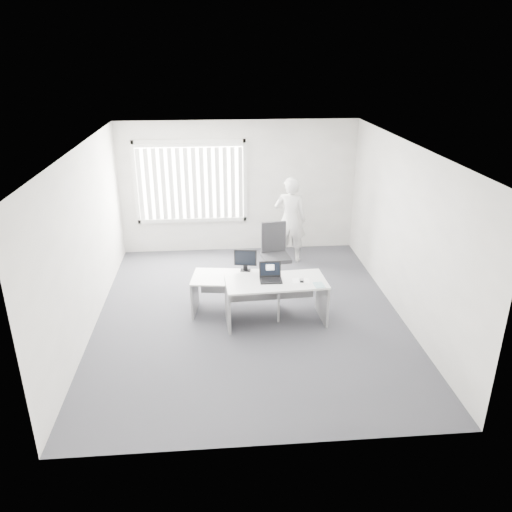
{
  "coord_description": "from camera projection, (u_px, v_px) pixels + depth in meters",
  "views": [
    {
      "loc": [
        -0.51,
        -7.32,
        4.11
      ],
      "look_at": [
        0.13,
        0.15,
        0.99
      ],
      "focal_mm": 35.0,
      "sensor_mm": 36.0,
      "label": 1
    }
  ],
  "objects": [
    {
      "name": "wall_front",
      "position": [
        270.0,
        338.0,
        5.06
      ],
      "size": [
        5.0,
        0.02,
        2.8
      ],
      "primitive_type": "cube",
      "color": "silver",
      "rests_on": "ground"
    },
    {
      "name": "mouse",
      "position": [
        302.0,
        280.0,
        7.85
      ],
      "size": [
        0.07,
        0.11,
        0.04
      ],
      "primitive_type": null,
      "rotation": [
        0.0,
        0.0,
        -0.12
      ],
      "color": "#A7A8AA",
      "rests_on": "paper_sheet"
    },
    {
      "name": "office_chair",
      "position": [
        275.0,
        263.0,
        9.46
      ],
      "size": [
        0.71,
        0.71,
        1.12
      ],
      "rotation": [
        0.0,
        0.0,
        0.12
      ],
      "color": "black",
      "rests_on": "ground"
    },
    {
      "name": "desk_far",
      "position": [
        236.0,
        287.0,
        8.25
      ],
      "size": [
        1.52,
        0.86,
        0.66
      ],
      "rotation": [
        0.0,
        0.0,
        -0.13
      ],
      "color": "silver",
      "rests_on": "ground"
    },
    {
      "name": "blinds",
      "position": [
        191.0,
        184.0,
        10.36
      ],
      "size": [
        2.2,
        0.1,
        1.5
      ],
      "primitive_type": null,
      "color": "white",
      "rests_on": "wall_back"
    },
    {
      "name": "wall_left",
      "position": [
        86.0,
        241.0,
        7.62
      ],
      "size": [
        0.02,
        6.0,
        2.8
      ],
      "primitive_type": "cube",
      "color": "silver",
      "rests_on": "ground"
    },
    {
      "name": "wall_right",
      "position": [
        404.0,
        231.0,
        8.02
      ],
      "size": [
        0.02,
        6.0,
        2.8
      ],
      "primitive_type": "cube",
      "color": "silver",
      "rests_on": "ground"
    },
    {
      "name": "desk_near",
      "position": [
        276.0,
        292.0,
        7.96
      ],
      "size": [
        1.63,
        0.83,
        0.72
      ],
      "rotation": [
        0.0,
        0.0,
        0.06
      ],
      "color": "silver",
      "rests_on": "ground"
    },
    {
      "name": "ground",
      "position": [
        249.0,
        314.0,
        8.36
      ],
      "size": [
        6.0,
        6.0,
        0.0
      ],
      "primitive_type": "plane",
      "color": "#48484F",
      "rests_on": "ground"
    },
    {
      "name": "ceiling",
      "position": [
        248.0,
        146.0,
        7.28
      ],
      "size": [
        5.0,
        6.0,
        0.02
      ],
      "primitive_type": "cube",
      "color": "silver",
      "rests_on": "wall_back"
    },
    {
      "name": "window",
      "position": [
        191.0,
        182.0,
        10.41
      ],
      "size": [
        2.32,
        0.06,
        1.76
      ],
      "primitive_type": "cube",
      "color": "silver",
      "rests_on": "wall_back"
    },
    {
      "name": "paper_sheet",
      "position": [
        301.0,
        281.0,
        7.89
      ],
      "size": [
        0.28,
        0.21,
        0.0
      ],
      "primitive_type": "cube",
      "rotation": [
        0.0,
        0.0,
        -0.09
      ],
      "color": "white",
      "rests_on": "desk_near"
    },
    {
      "name": "person",
      "position": [
        290.0,
        220.0,
        10.18
      ],
      "size": [
        0.74,
        0.57,
        1.79
      ],
      "primitive_type": "imported",
      "rotation": [
        0.0,
        0.0,
        2.9
      ],
      "color": "silver",
      "rests_on": "ground"
    },
    {
      "name": "booklet",
      "position": [
        319.0,
        285.0,
        7.73
      ],
      "size": [
        0.17,
        0.22,
        0.01
      ],
      "primitive_type": "cube",
      "rotation": [
        0.0,
        0.0,
        0.1
      ],
      "color": "white",
      "rests_on": "desk_near"
    },
    {
      "name": "laptop",
      "position": [
        271.0,
        273.0,
        7.82
      ],
      "size": [
        0.35,
        0.31,
        0.27
      ],
      "primitive_type": null,
      "rotation": [
        0.0,
        0.0,
        -0.01
      ],
      "color": "black",
      "rests_on": "desk_near"
    },
    {
      "name": "monitor",
      "position": [
        245.0,
        260.0,
        8.34
      ],
      "size": [
        0.39,
        0.17,
        0.38
      ],
      "primitive_type": null,
      "rotation": [
        0.0,
        0.0,
        -0.16
      ],
      "color": "black",
      "rests_on": "desk_far"
    },
    {
      "name": "wall_back",
      "position": [
        238.0,
        187.0,
        10.58
      ],
      "size": [
        5.0,
        0.02,
        2.8
      ],
      "primitive_type": "cube",
      "color": "silver",
      "rests_on": "ground"
    },
    {
      "name": "keyboard",
      "position": [
        238.0,
        279.0,
        8.08
      ],
      "size": [
        0.42,
        0.16,
        0.02
      ],
      "primitive_type": "cube",
      "rotation": [
        0.0,
        0.0,
        0.07
      ],
      "color": "black",
      "rests_on": "desk_far"
    }
  ]
}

